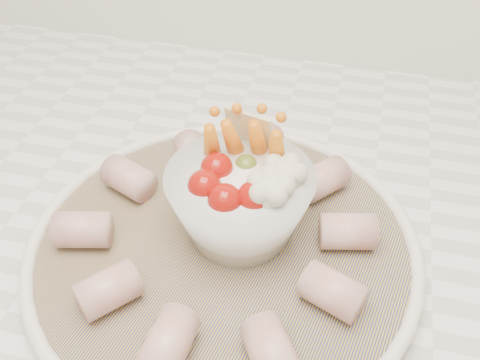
# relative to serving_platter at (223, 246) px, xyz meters

# --- Properties ---
(serving_platter) EXTENTS (0.41, 0.41, 0.02)m
(serving_platter) POSITION_rel_serving_platter_xyz_m (0.00, 0.00, 0.00)
(serving_platter) COLOR navy
(serving_platter) RESTS_ON kitchen_counter
(veggie_bowl) EXTENTS (0.13, 0.13, 0.11)m
(veggie_bowl) POSITION_rel_serving_platter_xyz_m (0.01, 0.02, 0.04)
(veggie_bowl) COLOR white
(veggie_bowl) RESTS_ON serving_platter
(cured_meat_rolls) EXTENTS (0.28, 0.29, 0.03)m
(cured_meat_rolls) POSITION_rel_serving_platter_xyz_m (-0.00, -0.00, 0.02)
(cured_meat_rolls) COLOR #BA5A55
(cured_meat_rolls) RESTS_ON serving_platter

